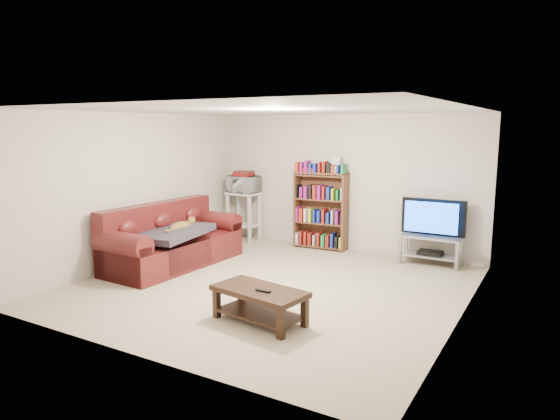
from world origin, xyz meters
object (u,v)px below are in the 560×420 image
Objects in this scene: sofa at (170,244)px; tv_stand at (431,245)px; coffee_table at (260,299)px; bookshelf at (321,210)px.

tv_stand is at bearing 32.14° from sofa.
sofa reaches higher than coffee_table.
bookshelf is (1.61, 2.19, 0.37)m from sofa.
bookshelf is (-0.91, 3.49, 0.44)m from coffee_table.
tv_stand is at bearing -6.76° from bookshelf.
bookshelf is at bearing 176.17° from tv_stand.
sofa is 4.16m from tv_stand.
bookshelf reaches higher than sofa.
tv_stand is 0.68× the size of bookshelf.
bookshelf is at bearing 55.81° from sofa.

